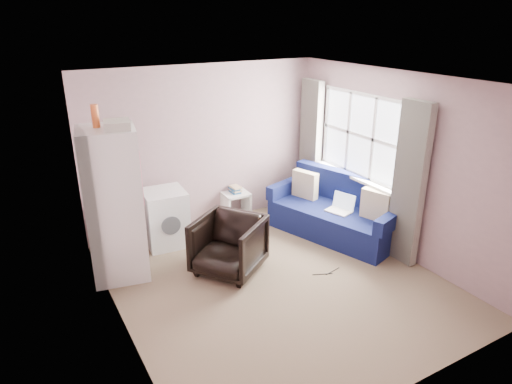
% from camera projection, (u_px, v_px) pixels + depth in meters
% --- Properties ---
extents(room, '(3.84, 4.24, 2.54)m').
position_uv_depth(room, '(279.00, 188.00, 5.36)').
color(room, '#7D6852').
rests_on(room, ground).
extents(armchair, '(1.07, 1.08, 0.82)m').
position_uv_depth(armchair, '(228.00, 243.00, 5.88)').
color(armchair, black).
rests_on(armchair, ground).
extents(fridge, '(0.79, 0.78, 2.21)m').
position_uv_depth(fridge, '(114.00, 204.00, 5.61)').
color(fridge, white).
rests_on(fridge, ground).
extents(washing_machine, '(0.62, 0.63, 0.83)m').
position_uv_depth(washing_machine, '(165.00, 217.00, 6.59)').
color(washing_machine, white).
rests_on(washing_machine, ground).
extents(side_table, '(0.43, 0.43, 0.57)m').
position_uv_depth(side_table, '(235.00, 203.00, 7.49)').
color(side_table, white).
rests_on(side_table, ground).
extents(sofa, '(1.49, 2.20, 0.90)m').
position_uv_depth(sofa, '(337.00, 213.00, 6.96)').
color(sofa, navy).
rests_on(sofa, ground).
extents(window_dressing, '(0.17, 2.62, 2.18)m').
position_uv_depth(window_dressing, '(354.00, 162.00, 6.79)').
color(window_dressing, white).
rests_on(window_dressing, ground).
extents(floor_cables, '(0.42, 0.11, 0.01)m').
position_uv_depth(floor_cables, '(328.00, 273.00, 5.97)').
color(floor_cables, black).
rests_on(floor_cables, ground).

